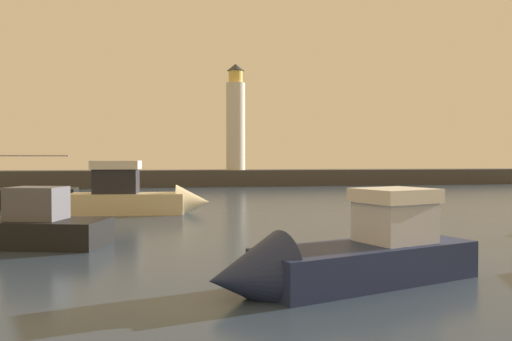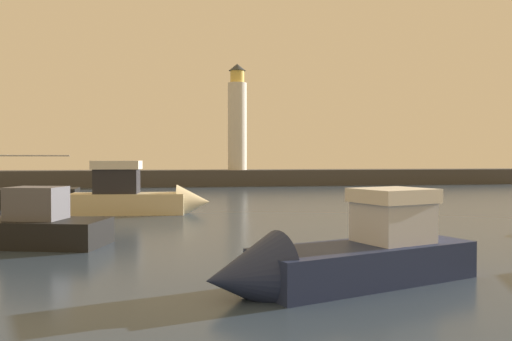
% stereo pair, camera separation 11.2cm
% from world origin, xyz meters
% --- Properties ---
extents(ground_plane, '(220.00, 220.00, 0.00)m').
position_xyz_m(ground_plane, '(0.00, 26.80, 0.00)').
color(ground_plane, '#2D3D51').
extents(breakwater, '(73.00, 4.07, 1.68)m').
position_xyz_m(breakwater, '(0.00, 53.61, 0.84)').
color(breakwater, '#423F3D').
rests_on(breakwater, ground_plane).
extents(lighthouse, '(2.02, 2.02, 11.37)m').
position_xyz_m(lighthouse, '(3.36, 53.61, 7.06)').
color(lighthouse, silver).
rests_on(lighthouse, breakwater).
extents(motorboat_0, '(7.30, 2.43, 3.10)m').
position_xyz_m(motorboat_0, '(-5.48, 26.36, 0.91)').
color(motorboat_0, beige).
rests_on(motorboat_0, ground_plane).
extents(motorboat_2, '(6.93, 3.85, 2.57)m').
position_xyz_m(motorboat_2, '(-0.45, 10.05, 0.64)').
color(motorboat_2, '#1E284C').
rests_on(motorboat_2, ground_plane).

